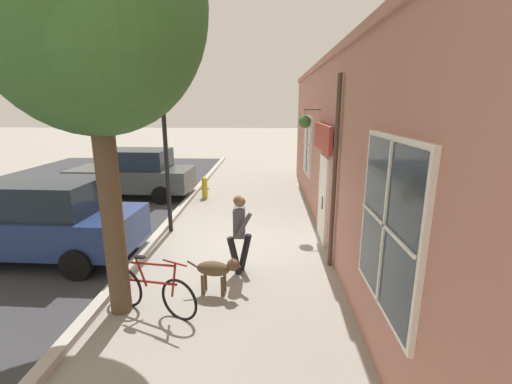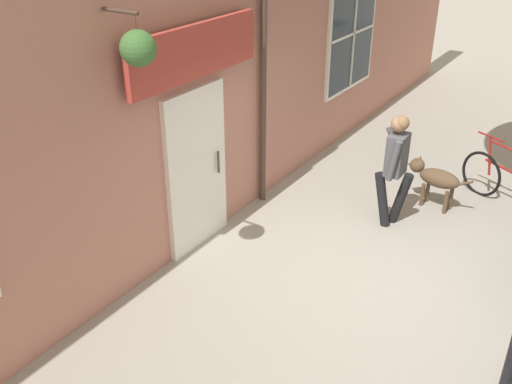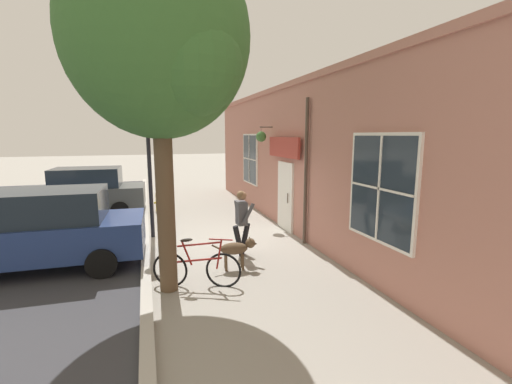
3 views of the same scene
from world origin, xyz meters
name	(u,v)px [view 1 (image 1 of 3)]	position (x,y,z in m)	size (l,w,h in m)	color
ground_plane	(233,248)	(0.00, 0.00, 0.00)	(90.00, 90.00, 0.00)	gray
storefront_facade	(338,154)	(-2.34, -0.02, 2.23)	(0.95, 18.00, 4.44)	#B27566
pedestrian_walking	(239,227)	(-0.25, 1.20, 0.95)	(0.51, 0.55, 1.60)	black
dog_on_leash	(217,269)	(0.09, 2.02, 0.47)	(1.01, 0.37, 0.71)	brown
street_tree_by_curb	(92,11)	(1.52, 2.69, 4.47)	(3.16, 2.84, 6.31)	brown
leaning_bicycle	(152,290)	(1.05, 2.63, 0.38)	(1.63, 0.71, 0.99)	black
parked_car_nearest_curb	(134,173)	(4.07, -4.53, 0.88)	(4.36, 2.05, 1.75)	#474C4C
parked_car_mid_block	(40,220)	(4.10, 0.71, 0.88)	(4.36, 2.05, 1.75)	navy
street_lamp	(163,106)	(1.79, -1.05, 3.25)	(0.32, 0.32, 5.00)	black
fire_hydrant	(205,187)	(1.49, -4.50, 0.40)	(0.34, 0.20, 0.77)	gold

